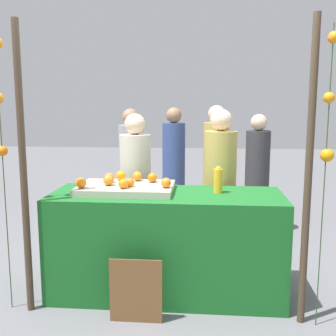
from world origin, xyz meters
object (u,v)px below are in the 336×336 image
object	(u,v)px
orange_0	(108,180)
vendor_right	(220,195)
vendor_left	(136,195)
stall_counter	(167,243)
orange_1	(123,184)
chalkboard_sign	(136,291)
juice_bottle	(218,181)

from	to	relation	value
orange_0	vendor_right	world-z (taller)	vendor_right
vendor_left	stall_counter	bearing A→B (deg)	-59.69
orange_1	chalkboard_sign	world-z (taller)	orange_1
orange_1	juice_bottle	distance (m)	0.82
orange_1	juice_bottle	xyz separation A→B (m)	(0.80, 0.17, 0.01)
chalkboard_sign	vendor_left	distance (m)	1.29
stall_counter	juice_bottle	size ratio (longest dim) A/B	8.79
orange_1	chalkboard_sign	bearing A→B (deg)	-67.99
stall_counter	orange_0	size ratio (longest dim) A/B	21.99
chalkboard_sign	vendor_left	size ratio (longest dim) A/B	0.33
stall_counter	orange_1	distance (m)	0.67
vendor_left	juice_bottle	bearing A→B (deg)	-35.69
orange_0	chalkboard_sign	bearing A→B (deg)	-58.84
vendor_right	chalkboard_sign	bearing A→B (deg)	-119.73
orange_1	chalkboard_sign	xyz separation A→B (m)	(0.17, -0.42, -0.76)
orange_0	chalkboard_sign	world-z (taller)	orange_0
juice_bottle	vendor_left	size ratio (longest dim) A/B	0.14
vendor_left	orange_1	bearing A→B (deg)	-88.23
orange_0	chalkboard_sign	size ratio (longest dim) A/B	0.18
vendor_right	stall_counter	bearing A→B (deg)	-126.67
stall_counter	orange_0	bearing A→B (deg)	179.13
juice_bottle	chalkboard_sign	xyz separation A→B (m)	(-0.64, -0.59, -0.77)
stall_counter	juice_bottle	distance (m)	0.72
orange_0	orange_1	xyz separation A→B (m)	(0.16, -0.12, -0.00)
stall_counter	orange_1	world-z (taller)	orange_1
orange_1	vendor_right	xyz separation A→B (m)	(0.85, 0.77, -0.25)
stall_counter	chalkboard_sign	distance (m)	0.60
orange_0	vendor_left	bearing A→B (deg)	78.37
orange_1	vendor_left	size ratio (longest dim) A/B	0.05
juice_bottle	vendor_left	bearing A→B (deg)	144.31
stall_counter	vendor_right	world-z (taller)	vendor_right
stall_counter	vendor_right	bearing A→B (deg)	53.33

